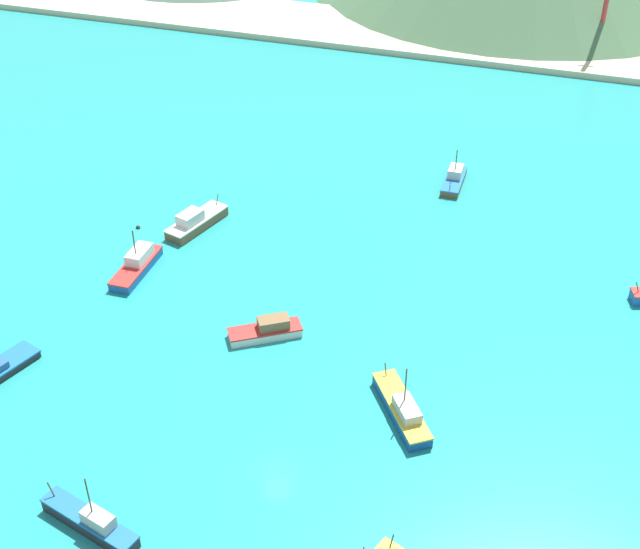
{
  "coord_description": "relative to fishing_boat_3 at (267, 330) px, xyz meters",
  "views": [
    {
      "loc": [
        22.02,
        -52.59,
        62.46
      ],
      "look_at": [
        -6.47,
        31.75,
        0.6
      ],
      "focal_mm": 48.49,
      "sensor_mm": 36.0,
      "label": 1
    }
  ],
  "objects": [
    {
      "name": "ground",
      "position": [
        8.52,
        11.1,
        -1.12
      ],
      "size": [
        260.0,
        280.0,
        0.5
      ],
      "color": "teal"
    },
    {
      "name": "fishing_boat_3",
      "position": [
        0.0,
        0.0,
        0.0
      ],
      "size": [
        8.44,
        6.84,
        2.36
      ],
      "color": "silver",
      "rests_on": "ground"
    },
    {
      "name": "fishing_boat_4",
      "position": [
        13.15,
        42.53,
        -0.02
      ],
      "size": [
        2.88,
        8.58,
        5.54
      ],
      "color": "brown",
      "rests_on": "ground"
    },
    {
      "name": "fishing_boat_8",
      "position": [
        -20.53,
        7.03,
        0.11
      ],
      "size": [
        3.23,
        9.92,
        6.0
      ],
      "color": "#1E5BA8",
      "rests_on": "ground"
    },
    {
      "name": "fishing_boat_10",
      "position": [
        -17.99,
        18.9,
        0.15
      ],
      "size": [
        5.56,
        10.58,
        2.92
      ],
      "color": "brown",
      "rests_on": "ground"
    },
    {
      "name": "fishing_boat_11",
      "position": [
        -4.67,
        -30.48,
        0.08
      ],
      "size": [
        10.55,
        4.58,
        6.82
      ],
      "color": "#232328",
      "rests_on": "ground"
    },
    {
      "name": "fishing_boat_12",
      "position": [
        17.89,
        -7.72,
        0.05
      ],
      "size": [
        8.35,
        10.26,
        6.62
      ],
      "color": "#14478C",
      "rests_on": "ground"
    },
    {
      "name": "buoy_0",
      "position": [
        -25.51,
        16.26,
        -0.77
      ],
      "size": [
        0.6,
        0.6,
        0.6
      ],
      "color": "#232328",
      "rests_on": "ground"
    },
    {
      "name": "beach_strip",
      "position": [
        8.52,
        102.56,
        -0.27
      ],
      "size": [
        247.0,
        23.47,
        1.2
      ],
      "primitive_type": "cube",
      "color": "beige",
      "rests_on": "ground"
    }
  ]
}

